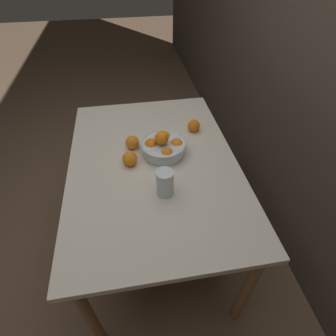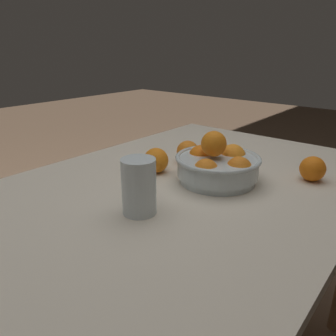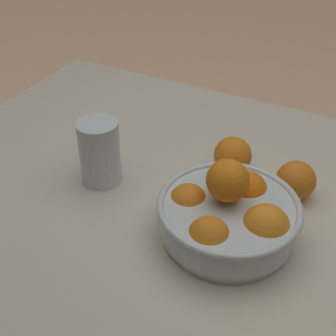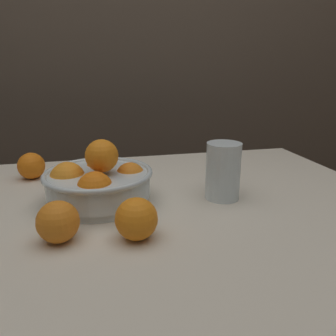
{
  "view_description": "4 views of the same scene",
  "coord_description": "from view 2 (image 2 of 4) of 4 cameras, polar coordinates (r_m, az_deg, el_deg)",
  "views": [
    {
      "loc": [
        1.01,
        -0.09,
        1.65
      ],
      "look_at": [
        0.11,
        0.06,
        0.8
      ],
      "focal_mm": 28.0,
      "sensor_mm": 36.0,
      "label": 1
    },
    {
      "loc": [
        0.7,
        0.51,
        1.11
      ],
      "look_at": [
        0.11,
        0.02,
        0.82
      ],
      "focal_mm": 35.0,
      "sensor_mm": 36.0,
      "label": 2
    },
    {
      "loc": [
        -0.24,
        0.62,
        1.32
      ],
      "look_at": [
        0.08,
        0.02,
        0.81
      ],
      "focal_mm": 50.0,
      "sensor_mm": 36.0,
      "label": 3
    },
    {
      "loc": [
        -0.06,
        -0.64,
        1.04
      ],
      "look_at": [
        0.1,
        0.06,
        0.82
      ],
      "focal_mm": 35.0,
      "sensor_mm": 36.0,
      "label": 4
    }
  ],
  "objects": [
    {
      "name": "dining_table",
      "position": [
        0.97,
        3.16,
        -6.88
      ],
      "size": [
        1.24,
        0.86,
        0.75
      ],
      "color": "beige",
      "rests_on": "ground_plane"
    },
    {
      "name": "fruit_bowl",
      "position": [
        0.93,
        8.65,
        0.55
      ],
      "size": [
        0.24,
        0.24,
        0.15
      ],
      "color": "silver",
      "rests_on": "dining_table"
    },
    {
      "name": "juice_glass",
      "position": [
        0.75,
        -5.06,
        -3.74
      ],
      "size": [
        0.08,
        0.08,
        0.13
      ],
      "color": "#F4A314",
      "rests_on": "dining_table"
    },
    {
      "name": "orange_loose_near_bowl",
      "position": [
        1.08,
        3.46,
        2.83
      ],
      "size": [
        0.07,
        0.07,
        0.07
      ],
      "primitive_type": "sphere",
      "color": "orange",
      "rests_on": "dining_table"
    },
    {
      "name": "orange_loose_front",
      "position": [
        1.02,
        23.87,
        -0.12
      ],
      "size": [
        0.07,
        0.07,
        0.07
      ],
      "primitive_type": "sphere",
      "color": "orange",
      "rests_on": "dining_table"
    },
    {
      "name": "orange_loose_aside",
      "position": [
        0.99,
        -2.09,
        1.35
      ],
      "size": [
        0.08,
        0.08,
        0.08
      ],
      "primitive_type": "sphere",
      "color": "orange",
      "rests_on": "dining_table"
    }
  ]
}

